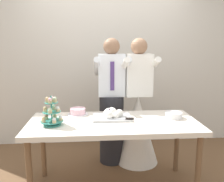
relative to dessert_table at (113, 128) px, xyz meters
The scene contains 8 objects.
rear_wall 1.58m from the dessert_table, 90.00° to the left, with size 5.20×0.10×2.90m, color beige.
dessert_table is the anchor object (origin of this frame).
cupcake_stand 0.66m from the dessert_table, behind, with size 0.23×0.23×0.31m.
main_cake_tray 0.16m from the dessert_table, 93.85° to the left, with size 0.44×0.31×0.12m.
plate_stack 0.69m from the dessert_table, ahead, with size 0.19×0.19×0.07m.
round_cake 0.49m from the dessert_table, 144.54° to the left, with size 0.24×0.24×0.08m.
person_groom 0.64m from the dessert_table, 87.55° to the left, with size 0.46×0.49×1.66m.
person_bride 0.72m from the dessert_table, 58.44° to the left, with size 0.56×0.56×1.66m.
Camera 1 is at (-0.20, -2.49, 1.58)m, focal length 39.27 mm.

